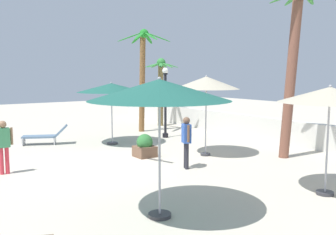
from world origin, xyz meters
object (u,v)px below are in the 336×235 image
patio_umbrella_3 (111,88)px  lamp_post_0 (165,100)px  planter (145,147)px  palm_tree_0 (161,83)px  patio_umbrella_0 (159,91)px  patio_umbrella_1 (206,83)px  palm_tree_1 (294,55)px  guest_1 (186,137)px  guest_0 (3,142)px  patio_umbrella_2 (330,95)px  lounge_chair_1 (45,136)px  palm_tree_2 (143,68)px

patio_umbrella_3 → lamp_post_0: size_ratio=0.88×
planter → palm_tree_0: bearing=142.1°
patio_umbrella_0 → patio_umbrella_1: (-4.05, 4.75, 0.00)m
planter → palm_tree_1: bearing=51.4°
palm_tree_0 → guest_1: (8.77, -4.87, -1.51)m
guest_0 → planter: guest_0 is taller
patio_umbrella_2 → palm_tree_1: (-3.03, 2.61, 1.19)m
lamp_post_0 → palm_tree_1: bearing=10.3°
patio_umbrella_3 → lounge_chair_1: size_ratio=1.51×
guest_0 → patio_umbrella_3: bearing=117.2°
patio_umbrella_0 → palm_tree_2: bearing=150.7°
palm_tree_1 → palm_tree_2: (-8.42, -1.12, -0.39)m
palm_tree_2 → guest_0: size_ratio=3.23×
patio_umbrella_2 → lounge_chair_1: bearing=-160.6°
palm_tree_1 → patio_umbrella_1: bearing=-135.6°
lamp_post_0 → guest_0: (2.60, -7.75, -0.82)m
patio_umbrella_0 → lamp_post_0: lamp_post_0 is taller
patio_umbrella_2 → guest_0: size_ratio=1.69×
lamp_post_0 → planter: 4.48m
patio_umbrella_2 → palm_tree_2: palm_tree_2 is taller
palm_tree_0 → palm_tree_1: bearing=-5.5°
patio_umbrella_2 → patio_umbrella_1: bearing=174.9°
patio_umbrella_1 → palm_tree_2: size_ratio=0.56×
patio_umbrella_1 → lamp_post_0: 4.34m
palm_tree_0 → lounge_chair_1: (2.00, -7.38, -2.14)m
patio_umbrella_3 → palm_tree_0: size_ratio=0.74×
palm_tree_0 → planter: palm_tree_0 is taller
palm_tree_2 → lounge_chair_1: palm_tree_2 is taller
guest_0 → patio_umbrella_1: bearing=77.3°
patio_umbrella_0 → palm_tree_0: palm_tree_0 is taller
lamp_post_0 → palm_tree_2: bearing=179.3°
palm_tree_1 → guest_0: (-3.70, -8.89, -2.72)m
patio_umbrella_3 → lamp_post_0: (-0.10, 2.87, -0.63)m
patio_umbrella_0 → patio_umbrella_3: bearing=160.4°
patio_umbrella_0 → palm_tree_1: palm_tree_1 is taller
palm_tree_2 → palm_tree_1: bearing=7.5°
lamp_post_0 → guest_0: bearing=-71.4°
guest_0 → planter: size_ratio=1.94×
patio_umbrella_0 → patio_umbrella_3: size_ratio=1.02×
planter → patio_umbrella_1: bearing=60.7°
guest_0 → palm_tree_0: bearing=121.9°
patio_umbrella_1 → lounge_chair_1: bearing=-142.8°
patio_umbrella_3 → palm_tree_0: (-3.62, 4.97, 0.08)m
palm_tree_1 → lamp_post_0: 6.69m
patio_umbrella_0 → patio_umbrella_3: 8.57m
palm_tree_0 → lamp_post_0: size_ratio=1.18×
lamp_post_0 → patio_umbrella_0: bearing=-35.1°
patio_umbrella_2 → planter: (-6.32, -1.52, -2.14)m
patio_umbrella_3 → guest_1: 5.35m
patio_umbrella_1 → patio_umbrella_3: patio_umbrella_1 is taller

